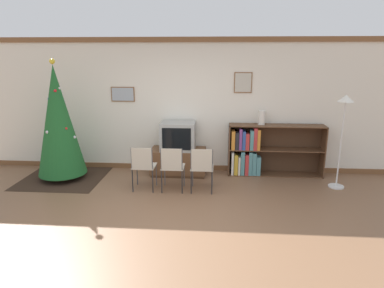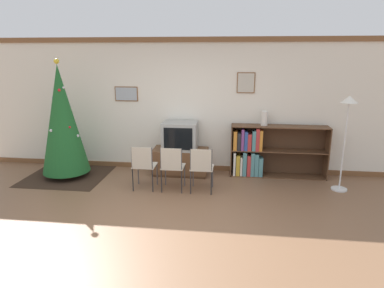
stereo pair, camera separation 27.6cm
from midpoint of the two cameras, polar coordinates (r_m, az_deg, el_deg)
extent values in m
plane|color=brown|center=(5.03, -3.31, -13.47)|extent=(24.00, 24.00, 0.00)
cube|color=silver|center=(7.03, 0.24, 6.38)|extent=(8.63, 0.08, 2.70)
cube|color=brown|center=(6.91, 0.20, 17.04)|extent=(8.63, 0.03, 0.10)
cube|color=brown|center=(7.29, 0.18, -3.84)|extent=(8.63, 0.03, 0.10)
cube|color=brown|center=(7.21, -9.79, 8.23)|extent=(0.48, 0.02, 0.30)
cube|color=#9EA8B2|center=(7.20, -9.82, 8.22)|extent=(0.45, 0.01, 0.26)
cube|color=brown|center=(6.89, 10.13, 10.02)|extent=(0.35, 0.02, 0.40)
cube|color=#BCB7A8|center=(6.88, 10.14, 10.01)|extent=(0.31, 0.01, 0.37)
cube|color=#332319|center=(7.30, -18.99, -5.02)|extent=(1.56, 1.47, 0.01)
cylinder|color=maroon|center=(7.29, -19.03, -4.62)|extent=(0.36, 0.36, 0.10)
cone|color=#1E5B28|center=(7.01, -19.78, 3.85)|extent=(0.91, 0.91, 2.09)
sphere|color=yellow|center=(6.91, -20.59, 12.81)|extent=(0.10, 0.10, 0.10)
sphere|color=silver|center=(6.94, -17.45, 1.30)|extent=(0.06, 0.06, 0.06)
sphere|color=silver|center=(7.19, -21.56, 1.98)|extent=(0.06, 0.06, 0.06)
sphere|color=#1E4CB2|center=(7.02, -21.04, 7.17)|extent=(0.05, 0.05, 0.05)
sphere|color=gold|center=(7.18, -21.46, 2.47)|extent=(0.05, 0.05, 0.05)
sphere|color=red|center=(6.83, -18.64, 2.67)|extent=(0.05, 0.05, 0.05)
sphere|color=red|center=(6.84, -20.18, 8.43)|extent=(0.05, 0.05, 0.05)
sphere|color=silver|center=(6.90, -21.37, 2.09)|extent=(0.06, 0.06, 0.06)
sphere|color=silver|center=(6.88, -19.58, 8.84)|extent=(0.05, 0.05, 0.05)
sphere|color=#1E4CB2|center=(7.14, -21.09, 4.49)|extent=(0.06, 0.06, 0.06)
cube|color=#4C311E|center=(7.03, -0.80, -4.76)|extent=(1.05, 0.53, 0.05)
cube|color=brown|center=(6.95, -0.81, -2.73)|extent=(1.10, 0.55, 0.47)
cube|color=#9E9E99|center=(6.81, -0.82, 1.38)|extent=(0.68, 0.53, 0.55)
cube|color=black|center=(6.55, -1.14, 0.83)|extent=(0.56, 0.01, 0.43)
cube|color=#BCB29E|center=(6.22, -6.61, -3.56)|extent=(0.40, 0.40, 0.02)
cube|color=#BCB29E|center=(5.98, -7.10, -2.34)|extent=(0.35, 0.02, 0.38)
cylinder|color=#4C4C51|center=(6.50, -7.73, -4.83)|extent=(0.02, 0.02, 0.42)
cylinder|color=#4C4C51|center=(6.42, -4.61, -4.99)|extent=(0.02, 0.02, 0.42)
cylinder|color=#4C4C51|center=(6.17, -8.58, -5.94)|extent=(0.02, 0.02, 0.42)
cylinder|color=#4C4C51|center=(6.09, -5.29, -6.13)|extent=(0.02, 0.02, 0.42)
cylinder|color=#4C4C51|center=(6.11, -8.65, -4.21)|extent=(0.02, 0.02, 0.82)
cylinder|color=#4C4C51|center=(6.02, -5.33, -4.38)|extent=(0.02, 0.02, 0.82)
cube|color=#BCB29E|center=(6.12, -1.88, -3.77)|extent=(0.40, 0.40, 0.02)
cube|color=#BCB29E|center=(5.88, -2.18, -2.54)|extent=(0.35, 0.02, 0.38)
cylinder|color=#4C4C51|center=(6.39, -3.21, -5.06)|extent=(0.02, 0.02, 0.42)
cylinder|color=#4C4C51|center=(6.34, 0.01, -5.21)|extent=(0.02, 0.02, 0.42)
cylinder|color=#4C4C51|center=(6.06, -3.81, -6.21)|extent=(0.02, 0.02, 0.42)
cylinder|color=#4C4C51|center=(6.00, -0.42, -6.38)|extent=(0.02, 0.02, 0.42)
cylinder|color=#4C4C51|center=(5.99, -3.85, -4.45)|extent=(0.02, 0.02, 0.82)
cylinder|color=#4C4C51|center=(5.94, -0.42, -4.60)|extent=(0.02, 0.02, 0.82)
cube|color=#BCB29E|center=(6.07, 2.98, -3.96)|extent=(0.40, 0.40, 0.02)
cube|color=#BCB29E|center=(5.82, 2.87, -2.73)|extent=(0.35, 0.02, 0.38)
cylinder|color=#4C4C51|center=(6.32, 1.44, -5.26)|extent=(0.02, 0.02, 0.42)
cylinder|color=#4C4C51|center=(6.30, 4.72, -5.39)|extent=(0.02, 0.02, 0.42)
cylinder|color=#4C4C51|center=(5.99, 1.10, -6.44)|extent=(0.02, 0.02, 0.42)
cylinder|color=#4C4C51|center=(5.96, 4.57, -6.58)|extent=(0.02, 0.02, 0.42)
cylinder|color=#4C4C51|center=(5.92, 1.11, -4.66)|extent=(0.02, 0.02, 0.82)
cylinder|color=#4C4C51|center=(5.89, 4.60, -4.79)|extent=(0.02, 0.02, 0.82)
cube|color=brown|center=(6.93, 7.70, -0.97)|extent=(0.02, 0.36, 1.03)
cube|color=brown|center=(7.20, 22.62, -1.39)|extent=(0.02, 0.36, 1.03)
cube|color=brown|center=(6.89, 15.59, 2.84)|extent=(1.87, 0.36, 0.02)
cube|color=brown|center=(7.16, 15.03, -5.08)|extent=(1.87, 0.36, 0.02)
cube|color=brown|center=(7.00, 15.31, -1.03)|extent=(1.83, 0.36, 0.02)
cube|color=#492F1E|center=(7.17, 15.11, -0.81)|extent=(1.87, 0.01, 1.03)
cube|color=silver|center=(6.95, 8.23, -3.19)|extent=(0.04, 0.23, 0.47)
cube|color=gold|center=(6.97, 8.80, -3.42)|extent=(0.07, 0.25, 0.41)
cube|color=silver|center=(7.00, 9.32, -3.52)|extent=(0.04, 0.30, 0.37)
cube|color=teal|center=(6.94, 9.89, -3.23)|extent=(0.07, 0.20, 0.48)
cube|color=#B73333|center=(6.99, 10.55, -3.38)|extent=(0.07, 0.28, 0.42)
cube|color=teal|center=(6.98, 11.15, -3.21)|extent=(0.07, 0.26, 0.48)
cube|color=teal|center=(6.97, 11.79, -3.36)|extent=(0.08, 0.23, 0.45)
cube|color=teal|center=(6.98, 12.47, -3.69)|extent=(0.08, 0.21, 0.38)
cube|color=orange|center=(6.83, 8.37, 0.66)|extent=(0.07, 0.25, 0.38)
cube|color=#232328|center=(6.82, 9.01, 0.48)|extent=(0.07, 0.22, 0.35)
cube|color=#7A3D7F|center=(6.81, 9.59, 0.76)|extent=(0.05, 0.22, 0.42)
cube|color=#2D4C93|center=(6.86, 10.11, 0.64)|extent=(0.06, 0.30, 0.37)
cube|color=#B73333|center=(6.83, 10.71, 0.36)|extent=(0.07, 0.22, 0.33)
cube|color=teal|center=(6.82, 11.40, 0.60)|extent=(0.07, 0.21, 0.39)
cube|color=#B73333|center=(6.84, 11.99, 0.81)|extent=(0.07, 0.25, 0.44)
cube|color=orange|center=(6.85, 12.53, 0.65)|extent=(0.06, 0.24, 0.41)
cylinder|color=silver|center=(6.84, 13.11, 4.17)|extent=(0.13, 0.13, 0.27)
torus|color=silver|center=(6.82, 13.18, 5.30)|extent=(0.11, 0.11, 0.02)
cylinder|color=silver|center=(6.84, 24.37, -6.86)|extent=(0.28, 0.28, 0.03)
cylinder|color=silver|center=(6.60, 25.10, -0.47)|extent=(0.03, 0.03, 1.55)
cone|color=white|center=(6.45, 25.91, 6.72)|extent=(0.28, 0.28, 0.12)
camera|label=1|loc=(0.14, -88.67, 0.35)|focal=32.00mm
camera|label=2|loc=(0.14, 91.33, -0.35)|focal=32.00mm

